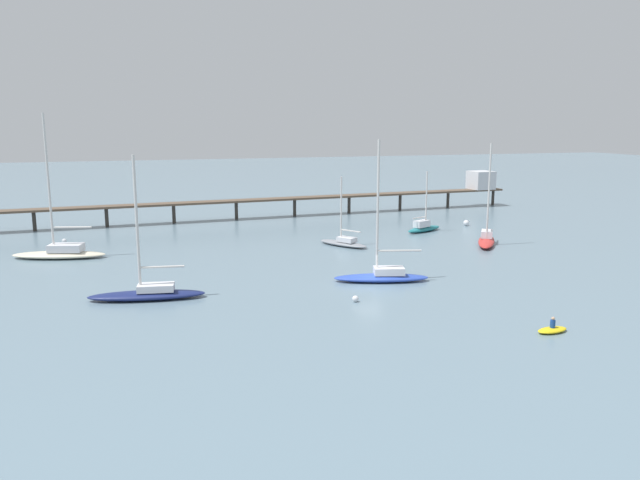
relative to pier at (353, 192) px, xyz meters
The scene contains 12 objects.
ground_plane 45.61m from the pier, 108.73° to the right, with size 400.00×400.00×0.00m, color slate.
pier is the anchor object (origin of this frame).
sailboat_cream 47.87m from the pier, 152.35° to the right, with size 10.38×5.38×15.53m.
sailboat_navy 53.76m from the pier, 129.21° to the right, with size 9.84×3.76×12.01m.
sailboat_teal 19.75m from the pier, 81.41° to the right, with size 6.44×4.09×8.12m.
sailboat_red 30.44m from the pier, 78.43° to the right, with size 6.23×7.93×12.14m.
sailboat_blue 44.13m from the pier, 107.04° to the right, with size 9.10×4.59×13.06m.
sailboat_gray 27.64m from the pier, 112.85° to the right, with size 5.24×6.75×8.27m.
dinghy_yellow 59.36m from the pier, 96.95° to the right, with size 2.51×1.32×1.14m.
mooring_buoy_inner 44.78m from the pier, 162.75° to the right, with size 0.56×0.56×0.56m, color silver.
mooring_buoy_far 50.87m from the pier, 110.40° to the right, with size 0.53×0.53×0.53m, color silver.
mooring_buoy_near 20.31m from the pier, 56.80° to the right, with size 0.81×0.81×0.81m, color silver.
Camera 1 is at (-20.79, -50.36, 14.57)m, focal length 34.71 mm.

